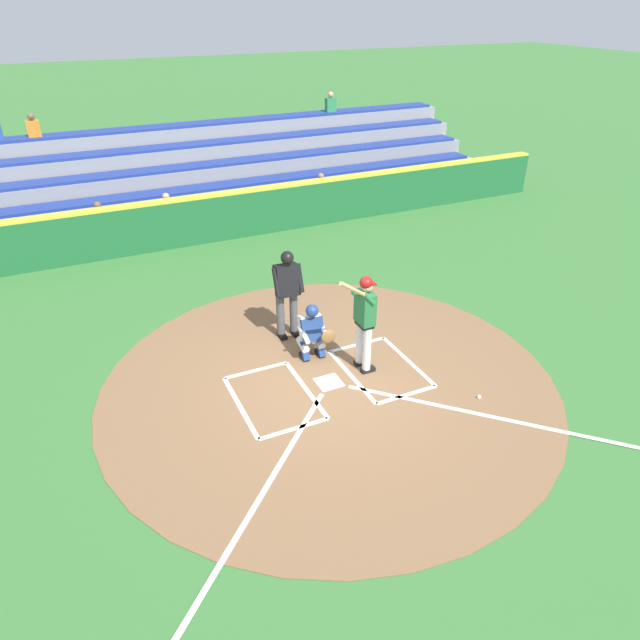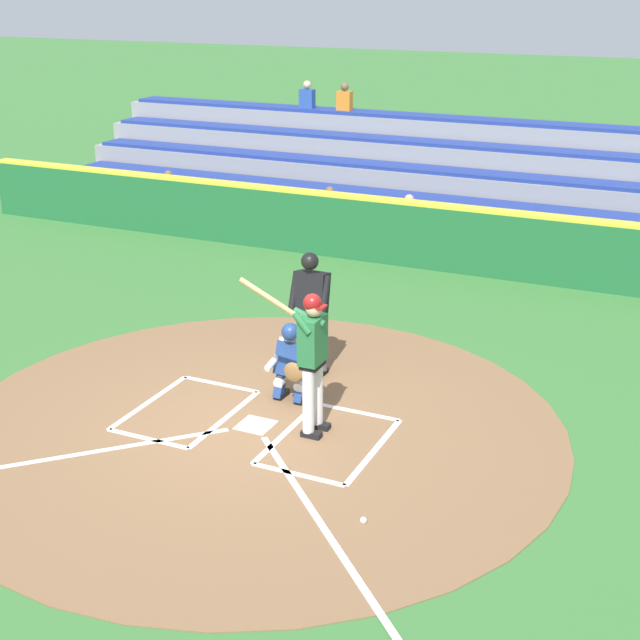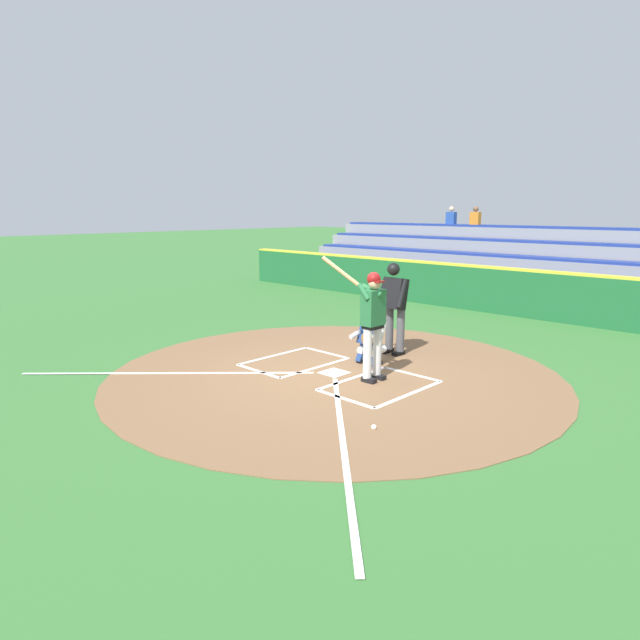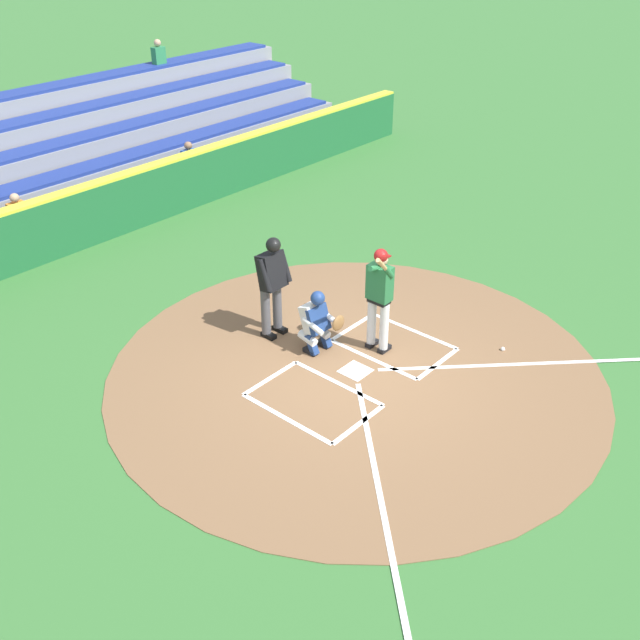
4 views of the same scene
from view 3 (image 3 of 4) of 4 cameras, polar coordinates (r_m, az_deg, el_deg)
ground_plane at (r=9.83m, az=1.49°, el=-5.60°), size 120.00×120.00×0.00m
dirt_circle at (r=9.82m, az=1.49°, el=-5.57°), size 8.00×8.00×0.01m
home_plate_and_chalk at (r=9.23m, az=-2.25°, el=-6.66°), size 7.93×4.91×0.01m
batter at (r=9.18m, az=5.48°, el=0.21°), size 0.92×0.71×2.13m
catcher at (r=10.27m, az=5.27°, el=-1.49°), size 0.59×0.62×1.13m
plate_umpire at (r=10.95m, az=7.79°, el=1.87°), size 0.58×0.41×1.86m
baseball at (r=7.44m, az=5.66°, el=-11.10°), size 0.07×0.07×0.07m
backstop_wall at (r=15.90m, az=20.25°, el=2.70°), size 22.00×0.36×1.31m
bleacher_stand at (r=18.88m, az=24.39°, el=4.29°), size 20.00×4.25×3.00m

